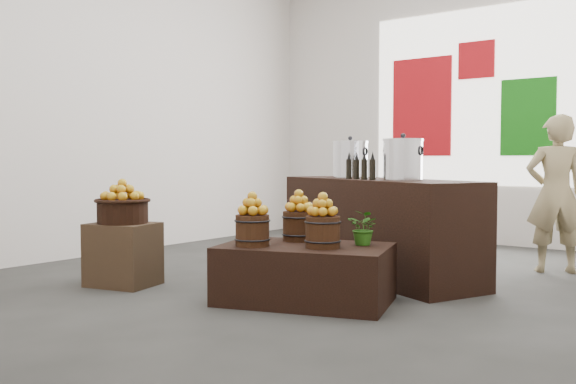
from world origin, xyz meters
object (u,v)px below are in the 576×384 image
Objects in this scene: wicker_basket at (123,212)px; shopper at (556,194)px; stock_pot_center at (403,161)px; counter at (378,228)px; crate at (123,254)px; display_table at (305,274)px; stock_pot_left at (350,160)px.

shopper is at bearing 46.48° from wicker_basket.
stock_pot_center is at bearing 26.80° from shopper.
counter is 6.47× the size of stock_pot_center.
shopper is at bearing 46.48° from crate.
crate is 2.45m from counter.
wicker_basket is 1.84m from display_table.
stock_pot_center is (0.78, -0.34, 0.00)m from stock_pot_left.
crate is at bearing 17.66° from shopper.
counter is (-0.11, 1.37, 0.25)m from display_table.
wicker_basket is 0.28× the size of shopper.
crate is 1.25× the size of wicker_basket.
crate is at bearing 0.00° from wicker_basket.
counter reaches higher than crate.
counter is at bearing 15.36° from shopper.
counter is (1.63, 1.82, -0.20)m from wicker_basket.
stock_pot_center is at bearing 40.32° from crate.
crate is 2.49m from stock_pot_left.
stock_pot_left is 0.86m from stock_pot_center.
crate is at bearing 175.99° from display_table.
display_table is 3.70× the size of stock_pot_center.
crate reaches higher than display_table.
counter is (1.63, 1.82, 0.19)m from crate.
display_table is 0.84× the size of shopper.
stock_pot_left reaches higher than counter.
wicker_basket is (0.00, 0.00, 0.39)m from crate.
display_table is at bearing 14.53° from crate.
shopper reaches higher than crate.
crate is at bearing -108.27° from counter.
wicker_basket is 1.26× the size of stock_pot_left.
display_table is at bearing -62.08° from counter.
counter is at bearing 75.88° from display_table.
counter is at bearing 48.23° from crate.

